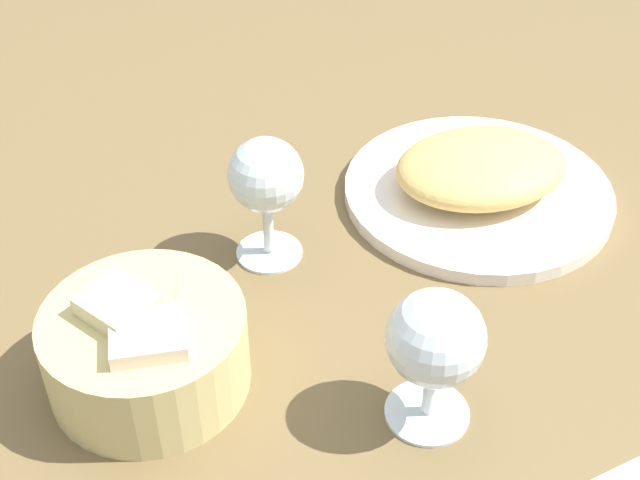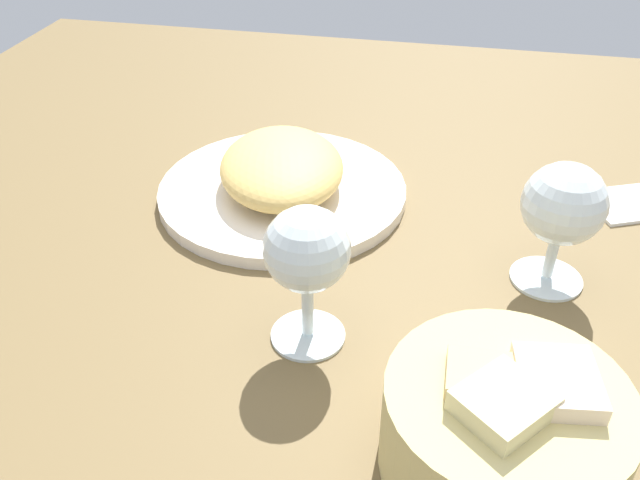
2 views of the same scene
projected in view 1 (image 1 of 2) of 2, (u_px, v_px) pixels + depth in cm
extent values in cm
cube|color=brown|center=(333.00, 290.00, 81.18)|extent=(140.00, 140.00, 2.00)
cylinder|color=white|center=(478.00, 192.00, 90.23)|extent=(27.48, 27.48, 1.40)
ellipsoid|color=#DCB560|center=(481.00, 167.00, 88.27)|extent=(20.71, 17.66, 4.79)
cone|color=#478C33|center=(542.00, 167.00, 91.29)|extent=(3.95, 3.95, 1.45)
cylinder|color=tan|center=(147.00, 349.00, 69.13)|extent=(16.14, 16.14, 7.16)
cube|color=beige|center=(121.00, 322.00, 67.92)|extent=(7.05, 7.00, 5.24)
cube|color=beige|center=(152.00, 356.00, 65.68)|extent=(6.19, 5.70, 5.58)
cube|color=tan|center=(152.00, 310.00, 69.11)|extent=(4.10, 4.55, 4.51)
cylinder|color=silver|center=(269.00, 251.00, 83.55)|extent=(6.33, 6.33, 0.60)
cylinder|color=silver|center=(268.00, 228.00, 81.75)|extent=(1.00, 1.00, 5.10)
sphere|color=silver|center=(266.00, 175.00, 77.94)|extent=(6.92, 6.92, 6.92)
cylinder|color=silver|center=(427.00, 411.00, 68.47)|extent=(6.69, 6.69, 0.60)
cylinder|color=silver|center=(429.00, 391.00, 66.98)|extent=(1.00, 1.00, 4.13)
sphere|color=silver|center=(436.00, 338.00, 63.31)|extent=(7.43, 7.43, 7.43)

